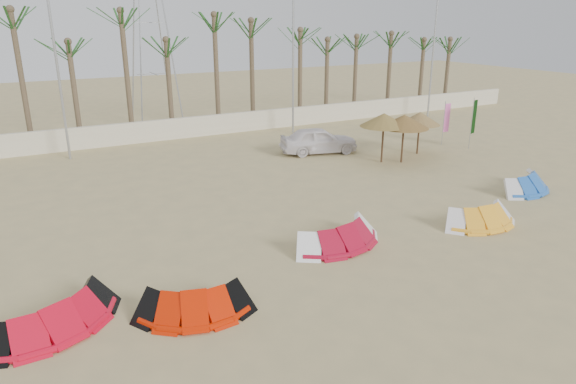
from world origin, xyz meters
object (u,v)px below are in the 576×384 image
kite_red_mid (190,298)px  kite_orange (476,213)px  kite_blue (521,181)px  parasol_left (384,120)px  parasol_right (420,118)px  kite_red_right (334,232)px  parasol_mid (404,121)px  kite_red_left (50,310)px  car (319,140)px

kite_red_mid → kite_orange: same height
kite_blue → parasol_left: parasol_left is taller
parasol_left → parasol_right: 2.96m
kite_red_right → parasol_mid: bearing=38.0°
kite_red_right → kite_blue: 10.54m
kite_red_left → kite_red_mid: size_ratio=1.19×
kite_red_right → car: car is taller
kite_red_right → parasol_right: size_ratio=1.54×
parasol_right → kite_red_mid: bearing=-149.5°
kite_red_mid → kite_red_right: bearing=17.8°
kite_red_mid → parasol_right: size_ratio=1.39×
kite_red_right → car: bearing=60.7°
kite_blue → parasol_left: (-2.55, 6.71, 1.87)m
car → kite_red_mid: bearing=151.0°
parasol_mid → parasol_right: size_ratio=1.09×
kite_red_left → car: size_ratio=0.91×
kite_red_left → kite_red_mid: 3.47m
kite_red_mid → parasol_mid: (14.61, 8.78, 1.80)m
kite_red_right → kite_blue: (10.51, 0.75, -0.00)m
kite_red_mid → parasol_right: parasol_right is taller
kite_red_right → parasol_right: bearing=36.1°
parasol_mid → kite_orange: bearing=-112.1°
kite_red_right → kite_red_left: bearing=-175.3°
kite_red_left → parasol_left: bearing=25.8°
parasol_mid → car: (-2.85, 3.82, -1.47)m
parasol_right → car: (-4.85, 2.83, -1.29)m
kite_red_mid → parasol_left: bearing=34.2°
kite_red_left → kite_blue: same height
kite_red_left → parasol_right: size_ratio=1.66×
kite_red_mid → kite_red_right: 6.03m
kite_red_mid → parasol_left: 16.67m
parasol_left → kite_red_left: bearing=-154.2°
kite_blue → parasol_right: (0.36, 7.17, 1.61)m
parasol_right → car: size_ratio=0.55×
kite_blue → car: (-4.49, 10.00, 0.33)m
parasol_mid → kite_red_mid: bearing=-149.0°
kite_orange → parasol_right: parasol_right is taller
parasol_left → kite_red_right: bearing=-136.8°
kite_orange → car: bearing=88.0°
kite_blue → parasol_left: bearing=110.8°
kite_orange → parasol_right: (5.27, 9.02, 1.61)m
kite_red_mid → car: bearing=47.0°
kite_orange → parasol_mid: (3.27, 8.02, 1.80)m
parasol_left → car: size_ratio=0.61×
kite_red_left → parasol_left: parasol_left is taller
parasol_left → parasol_mid: parasol_left is taller
parasol_left → car: (-1.93, 3.29, -1.54)m
car → kite_red_right: bearing=164.8°
kite_red_mid → kite_blue: (16.25, 2.59, 0.00)m
kite_blue → kite_red_left: bearing=-175.6°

